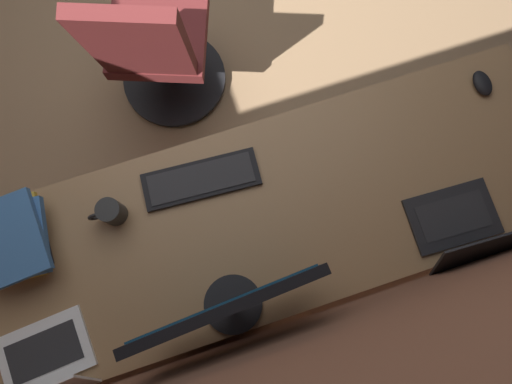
{
  "coord_description": "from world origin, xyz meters",
  "views": [
    {
      "loc": [
        0.16,
        1.76,
        2.28
      ],
      "look_at": [
        0.07,
        1.49,
        0.95
      ],
      "focal_mm": 30.98,
      "sensor_mm": 36.0,
      "label": 1
    }
  ],
  "objects": [
    {
      "name": "laptop_leftmost",
      "position": [
        -0.57,
        1.8,
        0.78
      ],
      "size": [
        0.32,
        0.29,
        0.2
      ],
      "color": "black",
      "rests_on": "desk"
    },
    {
      "name": "mouse_main",
      "position": [
        -0.88,
        1.32,
        0.75
      ],
      "size": [
        0.06,
        0.1,
        0.03
      ],
      "primitive_type": "ellipsoid",
      "color": "black",
      "rests_on": "desk"
    },
    {
      "name": "laptop_left",
      "position": [
        0.89,
        1.8,
        0.78
      ],
      "size": [
        0.32,
        0.29,
        0.2
      ],
      "color": "white",
      "rests_on": "desk"
    },
    {
      "name": "coffee_mug",
      "position": [
        0.56,
        1.37,
        0.78
      ],
      "size": [
        0.12,
        0.08,
        0.1
      ],
      "color": "black",
      "rests_on": "desk"
    },
    {
      "name": "monitor_primary",
      "position": [
        0.26,
        1.79,
        0.99
      ],
      "size": [
        0.56,
        0.2,
        0.44
      ],
      "color": "black",
      "rests_on": "desk"
    },
    {
      "name": "wall_back",
      "position": [
        0.0,
        1.96,
        1.3
      ],
      "size": [
        4.81,
        0.1,
        2.6
      ],
      "primitive_type": "cube",
      "color": "brown",
      "rests_on": "ground"
    },
    {
      "name": "book_stack_near",
      "position": [
        0.89,
        1.36,
        0.79
      ],
      "size": [
        0.26,
        0.33,
        0.12
      ],
      "color": "gold",
      "rests_on": "desk"
    },
    {
      "name": "drawer_pedestal",
      "position": [
        0.33,
        1.57,
        0.35
      ],
      "size": [
        0.4,
        0.51,
        0.69
      ],
      "color": "#936D47",
      "rests_on": "ground"
    },
    {
      "name": "desk",
      "position": [
        0.07,
        1.54,
        0.67
      ],
      "size": [
        2.26,
        0.7,
        0.73
      ],
      "color": "#936D47",
      "rests_on": "ground"
    },
    {
      "name": "keyboard_main",
      "position": [
        0.23,
        1.34,
        0.74
      ],
      "size": [
        0.43,
        0.17,
        0.02
      ],
      "color": "black",
      "rests_on": "desk"
    },
    {
      "name": "office_chair",
      "position": [
        0.27,
        0.63,
        0.46
      ],
      "size": [
        0.56,
        0.61,
        0.97
      ],
      "color": "maroon",
      "rests_on": "ground"
    }
  ]
}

